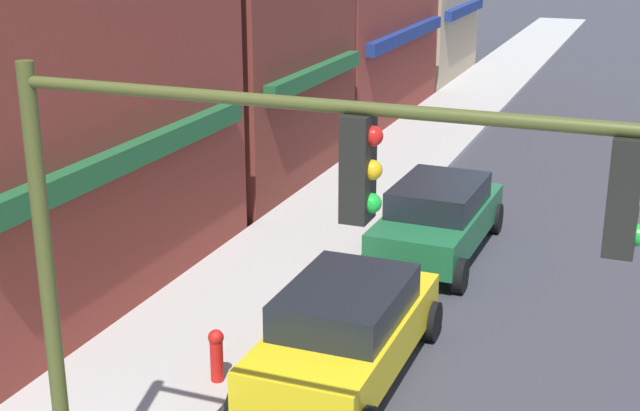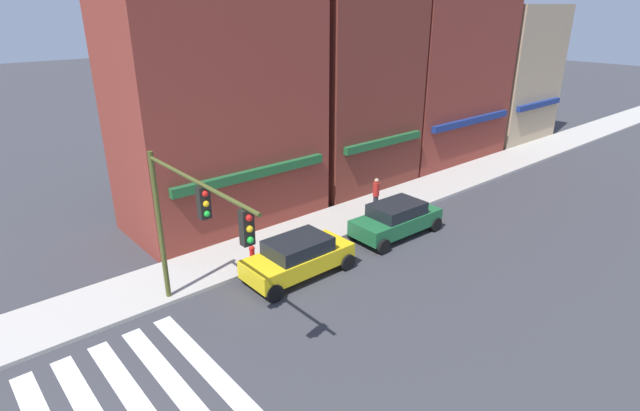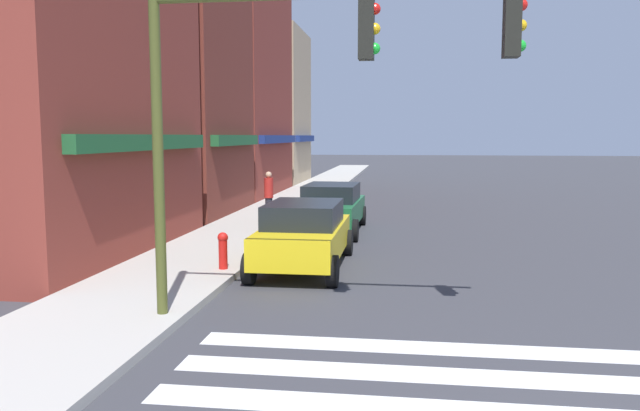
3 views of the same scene
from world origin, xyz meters
TOP-DOWN VIEW (x-y plane):
  - sidewalk_left at (0.00, 7.50)m, footprint 120.00×3.00m
  - storefront_row at (22.38, 11.50)m, footprint 33.52×5.30m
  - traffic_signal at (5.02, 3.94)m, footprint 0.32×6.35m
  - sedan_yellow at (9.65, 4.70)m, footprint 4.40×2.02m
  - sedan_green at (15.35, 4.70)m, footprint 4.44×2.02m
  - pedestrian_red_jacket at (16.49, 7.06)m, footprint 0.32×0.32m
  - fire_hydrant at (8.63, 6.40)m, footprint 0.24×0.24m

SIDE VIEW (x-z plane):
  - sidewalk_left at x=0.00m, z-range 0.00..0.15m
  - fire_hydrant at x=8.63m, z-range 0.19..1.03m
  - sedan_yellow at x=9.65m, z-range 0.05..1.64m
  - sedan_green at x=15.35m, z-range 0.05..1.64m
  - pedestrian_red_jacket at x=16.49m, z-range 0.19..1.96m
  - traffic_signal at x=5.02m, z-range 1.34..6.88m
  - storefront_row at x=22.38m, z-range -1.08..13.86m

